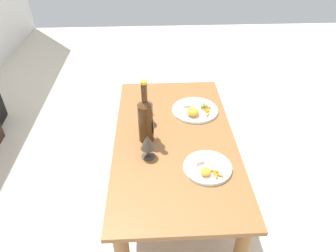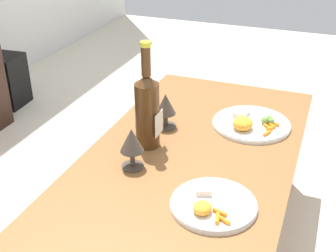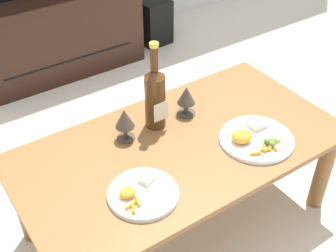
{
  "view_description": "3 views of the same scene",
  "coord_description": "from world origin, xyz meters",
  "px_view_note": "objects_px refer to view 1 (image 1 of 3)",
  "views": [
    {
      "loc": [
        -1.39,
        0.11,
        1.56
      ],
      "look_at": [
        -0.02,
        0.04,
        0.54
      ],
      "focal_mm": 33.16,
      "sensor_mm": 36.0,
      "label": 1
    },
    {
      "loc": [
        -1.25,
        -0.39,
        1.24
      ],
      "look_at": [
        -0.03,
        0.08,
        0.54
      ],
      "focal_mm": 47.73,
      "sensor_mm": 36.0,
      "label": 2
    },
    {
      "loc": [
        -0.79,
        -1.08,
        1.57
      ],
      "look_at": [
        -0.01,
        0.07,
        0.49
      ],
      "focal_mm": 47.71,
      "sensor_mm": 36.0,
      "label": 3
    }
  ],
  "objects_px": {
    "goblet_left": "(148,143)",
    "wine_bottle": "(146,118)",
    "dinner_plate_left": "(207,167)",
    "goblet_right": "(148,112)",
    "dining_table": "(174,147)",
    "dinner_plate_right": "(195,110)"
  },
  "relations": [
    {
      "from": "goblet_left",
      "to": "wine_bottle",
      "type": "bearing_deg",
      "value": 3.65
    },
    {
      "from": "dinner_plate_left",
      "to": "goblet_left",
      "type": "bearing_deg",
      "value": 70.24
    },
    {
      "from": "goblet_right",
      "to": "dinner_plate_left",
      "type": "bearing_deg",
      "value": -143.41
    },
    {
      "from": "goblet_left",
      "to": "goblet_right",
      "type": "distance_m",
      "value": 0.29
    },
    {
      "from": "dining_table",
      "to": "dinner_plate_right",
      "type": "bearing_deg",
      "value": -30.01
    },
    {
      "from": "dinner_plate_right",
      "to": "goblet_right",
      "type": "bearing_deg",
      "value": 111.82
    },
    {
      "from": "dining_table",
      "to": "goblet_right",
      "type": "relative_size",
      "value": 9.52
    },
    {
      "from": "goblet_right",
      "to": "goblet_left",
      "type": "bearing_deg",
      "value": 180.0
    },
    {
      "from": "goblet_right",
      "to": "dinner_plate_right",
      "type": "height_order",
      "value": "goblet_right"
    },
    {
      "from": "dining_table",
      "to": "goblet_left",
      "type": "xyz_separation_m",
      "value": [
        -0.16,
        0.15,
        0.16
      ]
    },
    {
      "from": "dining_table",
      "to": "wine_bottle",
      "type": "bearing_deg",
      "value": 93.74
    },
    {
      "from": "dining_table",
      "to": "goblet_right",
      "type": "distance_m",
      "value": 0.26
    },
    {
      "from": "dining_table",
      "to": "dinner_plate_left",
      "type": "height_order",
      "value": "dinner_plate_left"
    },
    {
      "from": "goblet_left",
      "to": "dinner_plate_left",
      "type": "relative_size",
      "value": 0.56
    },
    {
      "from": "dining_table",
      "to": "dinner_plate_right",
      "type": "xyz_separation_m",
      "value": [
        0.26,
        -0.15,
        0.08
      ]
    },
    {
      "from": "wine_bottle",
      "to": "dinner_plate_left",
      "type": "xyz_separation_m",
      "value": [
        -0.25,
        -0.31,
        -0.13
      ]
    },
    {
      "from": "dinner_plate_left",
      "to": "dining_table",
      "type": "bearing_deg",
      "value": 29.1
    },
    {
      "from": "dining_table",
      "to": "wine_bottle",
      "type": "height_order",
      "value": "wine_bottle"
    },
    {
      "from": "goblet_right",
      "to": "dinner_plate_left",
      "type": "relative_size",
      "value": 0.55
    },
    {
      "from": "goblet_left",
      "to": "dinner_plate_right",
      "type": "bearing_deg",
      "value": -35.82
    },
    {
      "from": "wine_bottle",
      "to": "dining_table",
      "type": "bearing_deg",
      "value": -86.26
    },
    {
      "from": "wine_bottle",
      "to": "goblet_right",
      "type": "bearing_deg",
      "value": -3.65
    }
  ]
}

